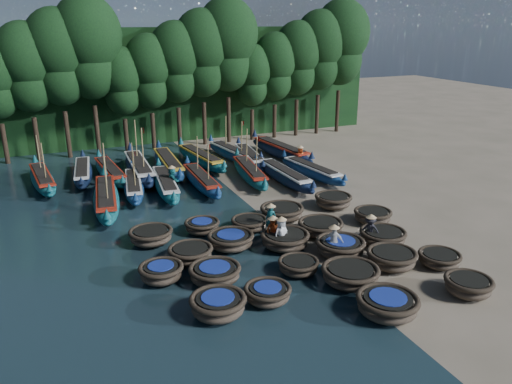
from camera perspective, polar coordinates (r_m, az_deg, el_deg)
name	(u,v)px	position (r m, az deg, el deg)	size (l,w,h in m)	color
ground	(278,229)	(26.80, 2.48, -4.22)	(120.00, 120.00, 0.00)	gray
foliage_wall	(166,85)	(47.21, -10.20, 11.97)	(40.00, 3.00, 10.00)	black
coracle_3	(387,304)	(19.80, 14.79, -12.32)	(2.73, 2.73, 0.83)	#4E3F31
coracle_4	(468,285)	(22.20, 23.09, -9.79)	(2.01, 2.01, 0.77)	#4E3F31
coracle_5	(218,305)	(19.19, -4.36, -12.74)	(2.28, 2.28, 0.84)	#4E3F31
coracle_6	(268,293)	(20.03, 1.34, -11.48)	(2.31, 2.31, 0.70)	#4E3F31
coracle_7	(350,275)	(21.59, 10.73, -9.26)	(2.73, 2.73, 0.81)	#4E3F31
coracle_8	(392,258)	(23.39, 15.25, -7.30)	(2.48, 2.48, 0.81)	#4E3F31
coracle_9	(439,258)	(24.22, 20.23, -7.14)	(2.12, 2.12, 0.65)	#4E3F31
coracle_10	(161,272)	(21.82, -10.78, -8.98)	(2.29, 2.29, 0.78)	#4E3F31
coracle_11	(215,273)	(21.48, -4.72, -9.21)	(2.27, 2.27, 0.75)	#4E3F31
coracle_12	(298,266)	(22.19, 4.87, -8.40)	(2.15, 2.15, 0.66)	#4E3F31
coracle_13	(340,247)	(23.98, 9.60, -6.17)	(2.66, 2.66, 0.81)	#4E3F31
coracle_14	(383,236)	(25.58, 14.30, -4.94)	(2.79, 2.79, 0.76)	#4E3F31
coracle_15	(191,253)	(23.29, -7.49, -6.96)	(2.25, 2.25, 0.75)	#4E3F31
coracle_16	(231,240)	(24.43, -2.89, -5.49)	(2.38, 2.38, 0.77)	#4E3F31
coracle_17	(285,239)	(24.45, 3.34, -5.42)	(2.70, 2.70, 0.81)	#4E3F31
coracle_18	(321,227)	(26.10, 7.39, -3.98)	(2.69, 2.69, 0.76)	#4E3F31
coracle_19	(373,216)	(28.14, 13.20, -2.64)	(2.57, 2.57, 0.74)	#4E3F31
coracle_20	(151,236)	(25.41, -11.92, -4.90)	(2.23, 2.23, 0.78)	#4E3F31
coracle_21	(202,226)	(26.27, -6.18, -3.87)	(1.86, 1.86, 0.69)	#4E3F31
coracle_22	(249,223)	(26.45, -0.77, -3.61)	(1.95, 1.95, 0.68)	#4E3F31
coracle_23	(282,212)	(27.80, 2.98, -2.31)	(2.46, 2.46, 0.81)	#4E3F31
coracle_24	(333,200)	(29.91, 8.82, -0.96)	(2.33, 2.33, 0.81)	#4E3F31
long_boat_2	(106,198)	(30.89, -16.74, -0.68)	(2.43, 8.55, 3.65)	#10535B
long_boat_3	(134,186)	(33.04, -13.80, 0.70)	(2.28, 7.22, 3.10)	navy
long_boat_4	(166,184)	(32.83, -10.28, 0.90)	(2.17, 7.81, 1.38)	#10535B
long_boat_5	(201,180)	(33.33, -6.26, 1.36)	(1.52, 7.68, 3.26)	navy
long_boat_6	(250,172)	(34.81, -0.73, 2.28)	(2.47, 7.92, 3.40)	#10535B
long_boat_7	(285,175)	(34.15, 3.28, 1.91)	(1.56, 8.01, 1.41)	#101B3E
long_boat_8	(312,171)	(35.53, 6.39, 2.45)	(2.22, 7.41, 1.31)	navy
long_boat_9	(42,179)	(36.28, -23.22, 1.37)	(2.10, 7.74, 3.30)	#10535B
long_boat_10	(83,172)	(37.00, -19.20, 2.16)	(2.05, 7.44, 1.32)	#101B3E
long_boat_11	(110,172)	(36.42, -16.32, 2.23)	(1.98, 7.73, 1.36)	#10535B
long_boat_12	(139,168)	(36.46, -13.22, 2.67)	(1.91, 9.06, 3.85)	#101B3E
long_boat_13	(168,164)	(37.31, -9.97, 3.21)	(1.97, 8.62, 1.52)	navy
long_boat_14	(201,158)	(38.56, -6.32, 3.87)	(2.44, 8.31, 1.47)	#10535B
long_boat_15	(232,153)	(40.01, -2.78, 4.48)	(2.43, 7.76, 3.33)	navy
long_boat_16	(250,157)	(38.87, -0.72, 4.04)	(2.33, 7.64, 1.36)	#101B3E
long_boat_17	(281,150)	(40.58, 2.84, 4.79)	(2.54, 8.93, 1.58)	#101B3E
fisherman_0	(281,233)	(24.14, 2.90, -4.68)	(0.88, 0.67, 1.82)	silver
fisherman_1	(271,219)	(25.64, 1.70, -3.05)	(0.68, 0.73, 1.87)	#186467
fisherman_2	(273,231)	(24.41, 1.94, -4.49)	(0.85, 0.93, 1.75)	#B34317
fisherman_3	(370,230)	(25.17, 12.91, -4.26)	(1.11, 1.14, 1.76)	black
fisherman_4	(333,241)	(23.57, 8.85, -5.53)	(0.98, 0.85, 1.79)	silver
fisherman_5	(172,179)	(32.64, -9.54, 1.49)	(0.52, 1.57, 1.89)	#186467
fisherman_6	(300,156)	(37.92, 5.07, 4.12)	(0.92, 0.86, 1.78)	#B34317
tree_2	(26,66)	(42.24, -24.77, 12.94)	(4.51, 4.51, 10.63)	black
tree_3	(58,56)	(42.23, -21.71, 14.25)	(4.92, 4.92, 11.60)	black
tree_4	(88,46)	(42.35, -18.62, 15.52)	(5.34, 5.34, 12.58)	black
tree_5	(122,80)	(42.83, -15.12, 12.23)	(3.68, 3.68, 8.68)	black
tree_6	(149,71)	(43.17, -12.11, 13.41)	(4.09, 4.09, 9.65)	black
tree_7	(176,61)	(43.63, -9.12, 14.53)	(4.51, 4.51, 10.63)	black
tree_8	(202,52)	(44.22, -6.18, 15.59)	(4.92, 4.92, 11.60)	black
tree_9	(227,44)	(44.93, -3.30, 16.58)	(5.34, 5.34, 12.58)	black
tree_10	(252,74)	(45.97, -0.47, 13.29)	(3.68, 3.68, 8.68)	black
tree_11	(275,66)	(46.84, 2.20, 14.22)	(4.09, 4.09, 9.65)	black
tree_12	(298,57)	(47.83, 4.79, 15.08)	(4.51, 4.51, 10.63)	black
tree_13	(320,49)	(48.91, 7.29, 15.87)	(4.92, 4.92, 11.60)	black
tree_14	(341,41)	(50.08, 9.69, 16.61)	(5.34, 5.34, 12.58)	black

